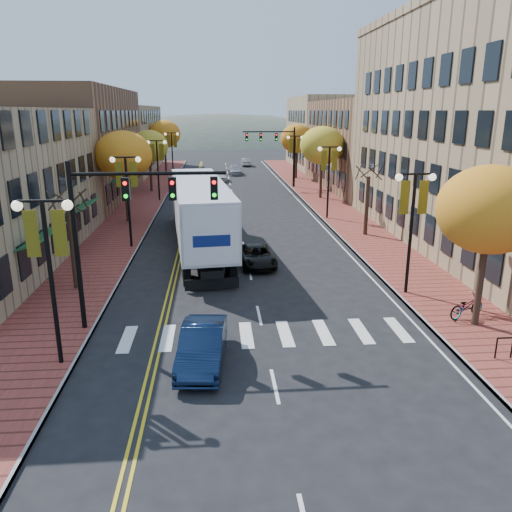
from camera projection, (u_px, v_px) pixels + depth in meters
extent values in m
plane|color=black|center=(269.00, 358.00, 18.55)|extent=(200.00, 200.00, 0.00)
cube|color=brown|center=(143.00, 203.00, 48.92)|extent=(4.00, 85.00, 0.15)
cube|color=brown|center=(323.00, 201.00, 50.32)|extent=(4.00, 85.00, 0.15)
cube|color=brown|center=(63.00, 145.00, 50.12)|extent=(12.00, 24.00, 11.00)
cube|color=#9E8966|center=(112.00, 139.00, 74.25)|extent=(12.00, 26.00, 9.50)
cube|color=brown|center=(387.00, 144.00, 58.77)|extent=(15.00, 24.00, 10.00)
cube|color=#9E8966|center=(342.00, 132.00, 79.68)|extent=(15.00, 20.00, 11.00)
cylinder|color=#382619|center=(73.00, 248.00, 24.87)|extent=(0.28, 0.28, 4.20)
cylinder|color=#382619|center=(126.00, 191.00, 40.08)|extent=(0.28, 0.28, 4.90)
ellipsoid|color=orange|center=(124.00, 155.00, 39.28)|extent=(4.48, 4.48, 3.81)
cylinder|color=#382619|center=(150.00, 171.00, 55.44)|extent=(0.28, 0.28, 4.55)
ellipsoid|color=gold|center=(149.00, 146.00, 54.69)|extent=(4.16, 4.16, 3.54)
cylinder|color=#382619|center=(165.00, 155.00, 72.59)|extent=(0.28, 0.28, 5.04)
ellipsoid|color=orange|center=(164.00, 134.00, 71.76)|extent=(4.61, 4.61, 3.92)
cylinder|color=#382619|center=(481.00, 273.00, 20.48)|extent=(0.28, 0.28, 4.55)
ellipsoid|color=orange|center=(490.00, 210.00, 19.74)|extent=(4.16, 4.16, 3.54)
cylinder|color=#382619|center=(367.00, 206.00, 35.84)|extent=(0.28, 0.28, 4.20)
cylinder|color=#382619|center=(321.00, 174.00, 51.05)|extent=(0.28, 0.28, 4.90)
ellipsoid|color=gold|center=(322.00, 145.00, 50.25)|extent=(4.48, 4.48, 3.81)
cylinder|color=#382619|center=(296.00, 160.00, 66.38)|extent=(0.28, 0.28, 4.76)
ellipsoid|color=orange|center=(297.00, 138.00, 65.60)|extent=(4.35, 4.35, 3.70)
cylinder|color=black|center=(52.00, 287.00, 17.12)|extent=(0.16, 0.16, 6.00)
cylinder|color=black|center=(42.00, 201.00, 16.28)|extent=(1.60, 0.10, 0.10)
sphere|color=#FFF2CC|center=(17.00, 206.00, 16.26)|extent=(0.36, 0.36, 0.36)
sphere|color=#FFF2CC|center=(67.00, 205.00, 16.39)|extent=(0.36, 0.36, 0.36)
cube|color=#AB9E16|center=(32.00, 234.00, 16.55)|extent=(0.45, 0.03, 1.60)
cube|color=#AB9E16|center=(60.00, 233.00, 16.63)|extent=(0.45, 0.03, 1.60)
cylinder|color=black|center=(128.00, 204.00, 32.43)|extent=(0.16, 0.16, 6.00)
cylinder|color=black|center=(125.00, 157.00, 31.59)|extent=(1.60, 0.10, 0.10)
sphere|color=#FFF2CC|center=(112.00, 160.00, 31.57)|extent=(0.36, 0.36, 0.36)
sphere|color=#FFF2CC|center=(138.00, 159.00, 31.69)|extent=(0.36, 0.36, 0.36)
cube|color=#AB9E16|center=(119.00, 175.00, 31.86)|extent=(0.45, 0.03, 1.60)
cube|color=#AB9E16|center=(133.00, 175.00, 31.93)|extent=(0.45, 0.03, 1.60)
cylinder|color=black|center=(158.00, 172.00, 49.65)|extent=(0.16, 0.16, 6.00)
cylinder|color=black|center=(156.00, 141.00, 48.81)|extent=(1.60, 0.10, 0.10)
sphere|color=#FFF2CC|center=(148.00, 142.00, 48.79)|extent=(0.36, 0.36, 0.36)
sphere|color=#FFF2CC|center=(165.00, 142.00, 48.91)|extent=(0.36, 0.36, 0.36)
cube|color=#AB9E16|center=(152.00, 152.00, 49.08)|extent=(0.45, 0.03, 1.60)
cube|color=#AB9E16|center=(162.00, 152.00, 49.15)|extent=(0.45, 0.03, 1.60)
cylinder|color=black|center=(172.00, 156.00, 66.87)|extent=(0.16, 0.16, 6.00)
cylinder|color=black|center=(171.00, 133.00, 66.03)|extent=(1.60, 0.10, 0.10)
sphere|color=#FFF2CC|center=(165.00, 134.00, 66.01)|extent=(0.36, 0.36, 0.36)
sphere|color=#FFF2CC|center=(177.00, 134.00, 66.13)|extent=(0.36, 0.36, 0.36)
cube|color=#AB9E16|center=(168.00, 141.00, 66.30)|extent=(0.45, 0.03, 1.60)
cube|color=#AB9E16|center=(175.00, 141.00, 66.37)|extent=(0.45, 0.03, 1.60)
cylinder|color=black|center=(410.00, 237.00, 24.03)|extent=(0.16, 0.16, 6.00)
cylinder|color=black|center=(416.00, 174.00, 23.19)|extent=(1.60, 0.10, 0.10)
sphere|color=#FFF2CC|center=(399.00, 177.00, 23.17)|extent=(0.36, 0.36, 0.36)
sphere|color=#FFF2CC|center=(432.00, 177.00, 23.29)|extent=(0.36, 0.36, 0.36)
cube|color=#AB9E16|center=(405.00, 198.00, 23.46)|extent=(0.45, 0.03, 1.60)
cube|color=#AB9E16|center=(423.00, 197.00, 23.53)|extent=(0.45, 0.03, 1.60)
cylinder|color=black|center=(328.00, 184.00, 41.25)|extent=(0.16, 0.16, 6.00)
cylinder|color=black|center=(330.00, 147.00, 40.41)|extent=(1.60, 0.10, 0.10)
sphere|color=#FFF2CC|center=(320.00, 149.00, 40.39)|extent=(0.36, 0.36, 0.36)
sphere|color=#FFF2CC|center=(339.00, 149.00, 40.52)|extent=(0.36, 0.36, 0.36)
cube|color=#AB9E16|center=(324.00, 161.00, 40.68)|extent=(0.45, 0.03, 1.60)
cube|color=#AB9E16|center=(335.00, 161.00, 40.75)|extent=(0.45, 0.03, 1.60)
cylinder|color=black|center=(295.00, 162.00, 58.47)|extent=(0.16, 0.16, 6.00)
cylinder|color=black|center=(295.00, 136.00, 57.63)|extent=(1.60, 0.10, 0.10)
sphere|color=#FFF2CC|center=(288.00, 137.00, 57.61)|extent=(0.36, 0.36, 0.36)
sphere|color=#FFF2CC|center=(302.00, 137.00, 57.74)|extent=(0.36, 0.36, 0.36)
cube|color=#AB9E16|center=(291.00, 146.00, 57.90)|extent=(0.45, 0.03, 1.60)
cube|color=#AB9E16|center=(299.00, 146.00, 57.98)|extent=(0.45, 0.03, 1.60)
cylinder|color=black|center=(77.00, 250.00, 19.86)|extent=(0.20, 0.20, 7.00)
cylinder|color=black|center=(148.00, 174.00, 19.25)|extent=(6.00, 0.14, 0.14)
cube|color=black|center=(126.00, 189.00, 19.35)|extent=(0.30, 0.25, 0.90)
sphere|color=#FF0C0C|center=(125.00, 183.00, 19.15)|extent=(0.16, 0.16, 0.16)
cube|color=black|center=(173.00, 189.00, 19.49)|extent=(0.30, 0.25, 0.90)
sphere|color=#FF0C0C|center=(172.00, 183.00, 19.29)|extent=(0.16, 0.16, 0.16)
cube|color=black|center=(214.00, 188.00, 19.62)|extent=(0.30, 0.25, 0.90)
sphere|color=#FF0C0C|center=(214.00, 182.00, 19.41)|extent=(0.16, 0.16, 0.16)
cylinder|color=black|center=(294.00, 158.00, 58.32)|extent=(0.20, 0.20, 7.00)
cylinder|color=black|center=(269.00, 132.00, 57.25)|extent=(6.00, 0.14, 0.14)
cube|color=black|center=(276.00, 137.00, 57.49)|extent=(0.30, 0.25, 0.90)
sphere|color=#FF0C0C|center=(276.00, 135.00, 57.28)|extent=(0.16, 0.16, 0.16)
cube|color=black|center=(261.00, 137.00, 57.35)|extent=(0.30, 0.25, 0.90)
sphere|color=#FF0C0C|center=(261.00, 135.00, 57.14)|extent=(0.16, 0.16, 0.16)
cube|color=black|center=(247.00, 137.00, 57.22)|extent=(0.30, 0.25, 0.90)
sphere|color=#FF0C0C|center=(247.00, 135.00, 57.02)|extent=(0.16, 0.16, 0.16)
cube|color=black|center=(201.00, 239.00, 31.79)|extent=(2.66, 14.97, 0.40)
cube|color=silver|center=(200.00, 208.00, 31.23)|extent=(4.49, 15.16, 3.22)
cube|color=black|center=(192.00, 200.00, 40.21)|extent=(3.21, 3.72, 2.87)
cylinder|color=black|center=(187.00, 275.00, 26.06)|extent=(0.52, 1.18, 1.15)
cylinder|color=black|center=(232.00, 272.00, 26.48)|extent=(0.52, 1.18, 1.15)
cylinder|color=black|center=(186.00, 267.00, 27.36)|extent=(0.52, 1.18, 1.15)
cylinder|color=black|center=(229.00, 265.00, 27.78)|extent=(0.52, 1.18, 1.15)
cylinder|color=black|center=(178.00, 220.00, 39.06)|extent=(0.52, 1.18, 1.15)
cylinder|color=black|center=(209.00, 219.00, 39.49)|extent=(0.52, 1.18, 1.15)
cylinder|color=black|center=(177.00, 214.00, 41.45)|extent=(0.52, 1.18, 1.15)
cylinder|color=black|center=(206.00, 213.00, 41.87)|extent=(0.52, 1.18, 1.15)
imported|color=#0D1B37|center=(202.00, 346.00, 17.92)|extent=(1.89, 4.48, 1.44)
imported|color=black|center=(257.00, 256.00, 29.45)|extent=(2.30, 4.36, 1.17)
imported|color=silver|center=(221.00, 176.00, 64.58)|extent=(1.76, 4.07, 1.37)
imported|color=#97979E|center=(235.00, 170.00, 71.45)|extent=(2.03, 4.57, 1.30)
imported|color=#AAA9B1|center=(246.00, 162.00, 82.55)|extent=(1.46, 3.97, 1.30)
imported|color=gray|center=(467.00, 306.00, 21.67)|extent=(2.07, 1.41, 1.03)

